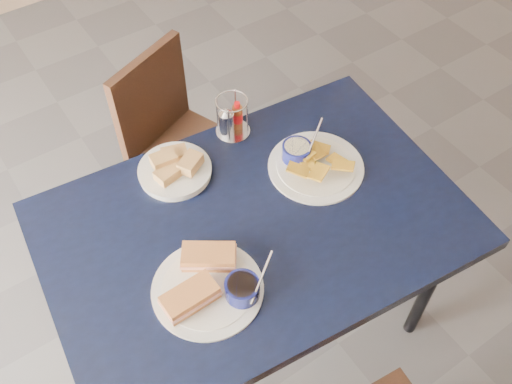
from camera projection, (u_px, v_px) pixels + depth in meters
ground at (290, 283)px, 2.33m from camera, size 6.00×6.00×0.00m
dining_table at (255, 235)px, 1.66m from camera, size 1.25×0.89×0.75m
chair_far at (178, 130)px, 2.25m from camera, size 0.47×0.47×0.78m
sandwich_plate at (210, 283)px, 1.46m from camera, size 0.31×0.29×0.12m
plantain_plate at (310, 161)px, 1.72m from camera, size 0.29×0.29×0.12m
bread_basket at (175, 168)px, 1.70m from camera, size 0.22×0.22×0.07m
condiment_caddy at (231, 119)px, 1.78m from camera, size 0.11×0.11×0.14m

